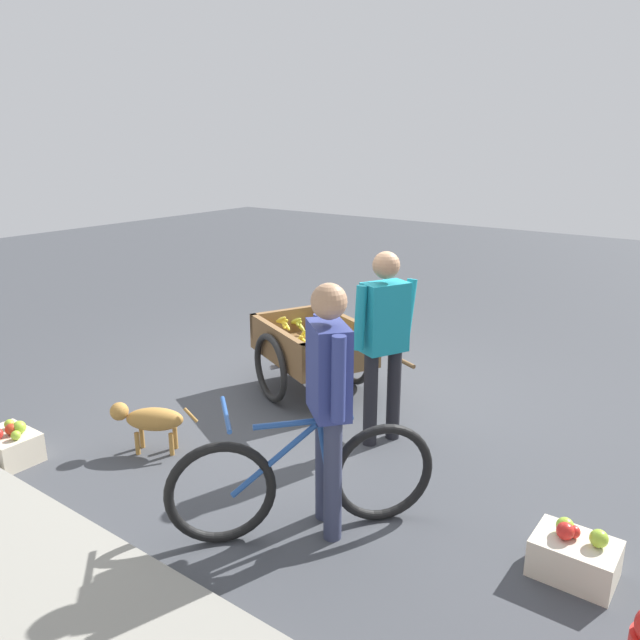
# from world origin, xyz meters

# --- Properties ---
(ground_plane) EXTENTS (24.00, 24.00, 0.00)m
(ground_plane) POSITION_xyz_m (0.00, 0.00, 0.00)
(ground_plane) COLOR #3D3F44
(fruit_cart) EXTENTS (1.82, 1.38, 0.72)m
(fruit_cart) POSITION_xyz_m (0.22, -0.11, 0.44)
(fruit_cart) COLOR brown
(fruit_cart) RESTS_ON ground
(vendor_person) EXTENTS (0.32, 0.54, 1.53)m
(vendor_person) POSITION_xyz_m (-0.83, 0.38, 0.91)
(vendor_person) COLOR black
(vendor_person) RESTS_ON ground
(bicycle) EXTENTS (1.13, 1.30, 0.85)m
(bicycle) POSITION_xyz_m (-1.05, 1.68, 0.35)
(bicycle) COLOR black
(bicycle) RESTS_ON ground
(cyclist_person) EXTENTS (0.41, 0.37, 1.56)m
(cyclist_person) POSITION_xyz_m (-1.15, 1.56, 0.93)
(cyclist_person) COLOR #333851
(cyclist_person) RESTS_ON ground
(dog) EXTENTS (0.58, 0.42, 0.40)m
(dog) POSITION_xyz_m (0.52, 1.58, 0.27)
(dog) COLOR #AD7A38
(dog) RESTS_ON ground
(plastic_bucket) EXTENTS (0.24, 0.24, 0.25)m
(plastic_bucket) POSITION_xyz_m (0.69, -1.19, 0.12)
(plastic_bucket) COLOR orange
(plastic_bucket) RESTS_ON ground
(apple_crate) EXTENTS (0.44, 0.32, 0.32)m
(apple_crate) POSITION_xyz_m (-2.51, 1.13, 0.12)
(apple_crate) COLOR beige
(apple_crate) RESTS_ON ground
(mixed_fruit_crate) EXTENTS (0.44, 0.32, 0.32)m
(mixed_fruit_crate) POSITION_xyz_m (1.26, 2.30, 0.13)
(mixed_fruit_crate) COLOR beige
(mixed_fruit_crate) RESTS_ON ground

